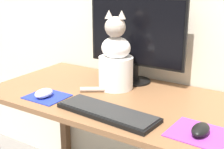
{
  "coord_description": "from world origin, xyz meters",
  "views": [
    {
      "loc": [
        0.74,
        -1.2,
        1.3
      ],
      "look_at": [
        0.02,
        -0.05,
        0.88
      ],
      "focal_mm": 50.0,
      "sensor_mm": 36.0,
      "label": 1
    }
  ],
  "objects_px": {
    "cat": "(116,60)",
    "computer_mouse_right": "(201,130)",
    "keyboard": "(107,112)",
    "monitor": "(136,36)",
    "computer_mouse_left": "(44,93)"
  },
  "relations": [
    {
      "from": "cat",
      "to": "computer_mouse_right",
      "type": "bearing_deg",
      "value": -40.89
    },
    {
      "from": "keyboard",
      "to": "computer_mouse_right",
      "type": "xyz_separation_m",
      "value": [
        0.38,
        0.03,
        0.01
      ]
    },
    {
      "from": "monitor",
      "to": "keyboard",
      "type": "distance_m",
      "value": 0.51
    },
    {
      "from": "monitor",
      "to": "keyboard",
      "type": "bearing_deg",
      "value": -76.41
    },
    {
      "from": "keyboard",
      "to": "computer_mouse_left",
      "type": "distance_m",
      "value": 0.36
    },
    {
      "from": "computer_mouse_left",
      "to": "keyboard",
      "type": "bearing_deg",
      "value": 0.27
    },
    {
      "from": "computer_mouse_left",
      "to": "cat",
      "type": "bearing_deg",
      "value": 54.41
    },
    {
      "from": "keyboard",
      "to": "computer_mouse_right",
      "type": "distance_m",
      "value": 0.38
    },
    {
      "from": "computer_mouse_right",
      "to": "cat",
      "type": "height_order",
      "value": "cat"
    },
    {
      "from": "keyboard",
      "to": "cat",
      "type": "relative_size",
      "value": 1.15
    },
    {
      "from": "computer_mouse_left",
      "to": "cat",
      "type": "relative_size",
      "value": 0.25
    },
    {
      "from": "computer_mouse_left",
      "to": "monitor",
      "type": "bearing_deg",
      "value": 60.25
    },
    {
      "from": "keyboard",
      "to": "cat",
      "type": "bearing_deg",
      "value": 120.45
    },
    {
      "from": "monitor",
      "to": "cat",
      "type": "height_order",
      "value": "monitor"
    },
    {
      "from": "computer_mouse_left",
      "to": "computer_mouse_right",
      "type": "bearing_deg",
      "value": 2.49
    }
  ]
}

